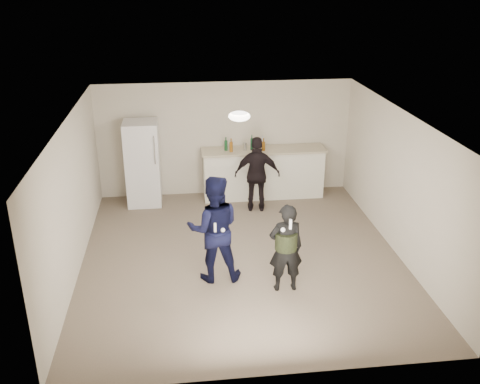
{
  "coord_description": "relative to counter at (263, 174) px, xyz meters",
  "views": [
    {
      "loc": [
        -0.99,
        -8.17,
        4.65
      ],
      "look_at": [
        0.0,
        0.2,
        1.15
      ],
      "focal_mm": 40.0,
      "sensor_mm": 36.0,
      "label": 1
    }
  ],
  "objects": [
    {
      "name": "wall_left",
      "position": [
        -3.56,
        -2.67,
        0.72
      ],
      "size": [
        0.0,
        6.0,
        6.0
      ],
      "primitive_type": "plane",
      "rotation": [
        1.57,
        0.0,
        1.57
      ],
      "color": "beige",
      "rests_on": "floor"
    },
    {
      "name": "fridge_handle",
      "position": [
        -2.3,
        -0.44,
        0.78
      ],
      "size": [
        0.02,
        0.02,
        0.6
      ],
      "primitive_type": "cylinder",
      "color": "#B8B8BC",
      "rests_on": "fridge"
    },
    {
      "name": "bottle_cluster",
      "position": [
        -0.38,
        -0.03,
        0.67
      ],
      "size": [
        0.87,
        0.26,
        0.25
      ],
      "color": "#134425",
      "rests_on": "counter_top"
    },
    {
      "name": "nunchuk_woman",
      "position": [
        -0.35,
        -3.97,
        0.62
      ],
      "size": [
        0.07,
        0.07,
        0.07
      ],
      "primitive_type": "sphere",
      "color": "white",
      "rests_on": "woman"
    },
    {
      "name": "wall_right",
      "position": [
        1.94,
        -2.67,
        0.72
      ],
      "size": [
        0.0,
        6.0,
        6.0
      ],
      "primitive_type": "plane",
      "rotation": [
        1.57,
        0.0,
        -1.57
      ],
      "color": "beige",
      "rests_on": "floor"
    },
    {
      "name": "fridge",
      "position": [
        -2.58,
        -0.07,
        0.38
      ],
      "size": [
        0.7,
        0.7,
        1.8
      ],
      "primitive_type": "cube",
      "color": "white",
      "rests_on": "floor"
    },
    {
      "name": "counter",
      "position": [
        0.0,
        0.0,
        0.0
      ],
      "size": [
        2.6,
        0.56,
        1.05
      ],
      "primitive_type": "cube",
      "color": "white",
      "rests_on": "floor"
    },
    {
      "name": "nunchuk_man",
      "position": [
        -1.2,
        -3.54,
        0.45
      ],
      "size": [
        0.07,
        0.07,
        0.07
      ],
      "primitive_type": "sphere",
      "color": "white",
      "rests_on": "man"
    },
    {
      "name": "man",
      "position": [
        -1.32,
        -3.29,
        0.36
      ],
      "size": [
        0.88,
        0.69,
        1.77
      ],
      "primitive_type": "imported",
      "rotation": [
        0.0,
        0.0,
        3.11
      ],
      "color": "#0E113C",
      "rests_on": "floor"
    },
    {
      "name": "camo_shorts",
      "position": [
        -0.25,
        -3.75,
        0.32
      ],
      "size": [
        0.34,
        0.34,
        0.28
      ],
      "primitive_type": "cylinder",
      "color": "#263417",
      "rests_on": "woman"
    },
    {
      "name": "wall_back",
      "position": [
        -0.81,
        0.33,
        0.72
      ],
      "size": [
        6.0,
        0.0,
        6.0
      ],
      "primitive_type": "plane",
      "rotation": [
        1.57,
        0.0,
        0.0
      ],
      "color": "beige",
      "rests_on": "floor"
    },
    {
      "name": "counter_top",
      "position": [
        0.0,
        0.0,
        0.55
      ],
      "size": [
        2.68,
        0.64,
        0.04
      ],
      "primitive_type": "cube",
      "color": "beige",
      "rests_on": "counter"
    },
    {
      "name": "ceiling_dome",
      "position": [
        -0.81,
        -2.37,
        1.93
      ],
      "size": [
        0.36,
        0.36,
        0.16
      ],
      "primitive_type": "ellipsoid",
      "color": "white",
      "rests_on": "ceiling"
    },
    {
      "name": "remote_man",
      "position": [
        -1.32,
        -3.57,
        0.53
      ],
      "size": [
        0.04,
        0.04,
        0.15
      ],
      "primitive_type": "cube",
      "color": "silver",
      "rests_on": "man"
    },
    {
      "name": "remote_woman",
      "position": [
        -0.25,
        -4.0,
        0.72
      ],
      "size": [
        0.04,
        0.04,
        0.15
      ],
      "primitive_type": "cube",
      "color": "white",
      "rests_on": "woman"
    },
    {
      "name": "ceiling",
      "position": [
        -0.81,
        -2.67,
        1.98
      ],
      "size": [
        6.0,
        6.0,
        0.0
      ],
      "primitive_type": "plane",
      "rotation": [
        3.14,
        0.0,
        0.0
      ],
      "color": "silver",
      "rests_on": "wall_back"
    },
    {
      "name": "spectator",
      "position": [
        -0.24,
        -0.72,
        0.27
      ],
      "size": [
        0.97,
        0.51,
        1.58
      ],
      "primitive_type": "imported",
      "rotation": [
        0.0,
        0.0,
        3.0
      ],
      "color": "black",
      "rests_on": "floor"
    },
    {
      "name": "woman",
      "position": [
        -0.25,
        -3.75,
        0.2
      ],
      "size": [
        0.53,
        0.36,
        1.45
      ],
      "primitive_type": "imported",
      "rotation": [
        0.0,
        0.0,
        3.16
      ],
      "color": "black",
      "rests_on": "floor"
    },
    {
      "name": "floor",
      "position": [
        -0.81,
        -2.67,
        -0.53
      ],
      "size": [
        6.0,
        6.0,
        0.0
      ],
      "primitive_type": "plane",
      "color": "#6B5B4C",
      "rests_on": "ground"
    },
    {
      "name": "wall_front",
      "position": [
        -0.81,
        -5.67,
        0.72
      ],
      "size": [
        6.0,
        0.0,
        6.0
      ],
      "primitive_type": "plane",
      "rotation": [
        -1.57,
        0.0,
        0.0
      ],
      "color": "beige",
      "rests_on": "floor"
    },
    {
      "name": "shaker",
      "position": [
        -0.41,
        -0.03,
        0.65
      ],
      "size": [
        0.08,
        0.08,
        0.17
      ],
      "primitive_type": "cylinder",
      "color": "silver",
      "rests_on": "counter_top"
    }
  ]
}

